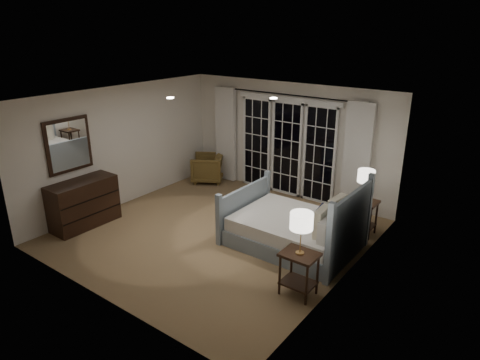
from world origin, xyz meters
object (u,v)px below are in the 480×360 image
Objects in this scene: lamp_left at (302,221)px; dresser at (84,203)px; bed at (296,229)px; nightstand_right at (362,212)px; armchair at (207,168)px; lamp_right at (366,176)px; nightstand_left at (299,267)px.

dresser is (-4.39, -0.47, -0.70)m from lamp_left.
lamp_left is (0.74, -1.22, 0.83)m from bed.
lamp_left is at bearing -89.89° from nightstand_right.
bed is 3.71m from armchair.
bed is 2.87× the size of armchair.
bed reaches higher than armchair.
lamp_left reaches higher than lamp_right.
dresser is at bearing -173.93° from nightstand_left.
lamp_right is at bearing 32.75° from dresser.
armchair is at bearing 145.80° from lamp_left.
nightstand_right is at bearing 32.75° from dresser.
lamp_left is at bearing -58.88° from bed.
nightstand_left is at bearing -58.88° from bed.
lamp_left is 2.35m from lamp_right.
bed is at bearing -122.86° from lamp_right.
lamp_right is at bearing 52.42° from armchair.
bed is 3.23× the size of nightstand_right.
nightstand_left is at bearing 143.13° from lamp_left.
lamp_right reaches higher than dresser.
dresser is (-4.38, -2.82, -0.67)m from lamp_right.
bed is 1.43m from nightstand_left.
dresser is (-3.65, -1.69, 0.13)m from bed.
bed reaches higher than nightstand_left.
lamp_left is 1.05× the size of lamp_right.
nightstand_right is (0.73, 1.13, 0.11)m from bed.
lamp_left reaches higher than armchair.
bed is at bearing 121.12° from lamp_left.
nightstand_left is 0.71m from lamp_left.
dresser reaches higher than nightstand_left.
armchair reaches higher than nightstand_left.
lamp_right is 5.25m from dresser.
nightstand_left is 1.01× the size of nightstand_right.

